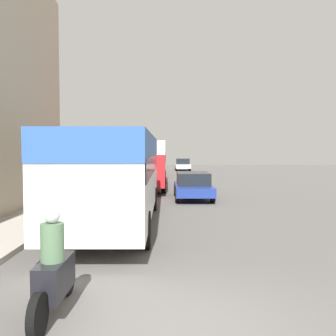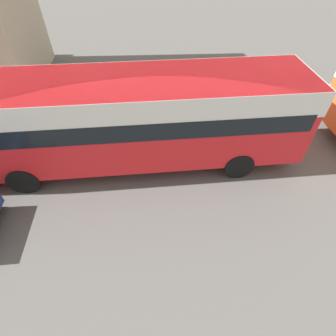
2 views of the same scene
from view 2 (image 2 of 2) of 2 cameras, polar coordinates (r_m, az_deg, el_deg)
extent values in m
cube|color=red|center=(8.66, -8.22, 10.68)|extent=(2.51, 11.23, 2.63)
cube|color=white|center=(8.18, -8.90, 16.00)|extent=(2.53, 11.29, 0.79)
cube|color=black|center=(8.48, -8.45, 12.51)|extent=(2.56, 10.78, 0.58)
cylinder|color=black|center=(10.75, 11.62, 9.21)|extent=(0.28, 1.00, 1.00)
cylinder|color=black|center=(9.08, 15.07, 0.64)|extent=(0.28, 1.00, 1.00)
cylinder|color=black|center=(11.09, -25.79, 6.46)|extent=(0.28, 1.00, 1.00)
cylinder|color=black|center=(9.48, -28.86, -2.25)|extent=(0.28, 1.00, 1.00)
cylinder|color=#232838|center=(12.78, 12.92, 15.54)|extent=(0.28, 0.28, 0.85)
cylinder|color=gray|center=(12.43, 13.52, 18.66)|extent=(0.35, 0.35, 0.71)
sphere|color=tan|center=(12.24, 13.90, 20.62)|extent=(0.23, 0.23, 0.23)
camera|label=1|loc=(27.44, -79.17, -1.10)|focal=40.00mm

